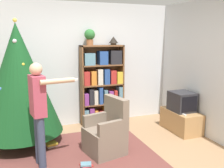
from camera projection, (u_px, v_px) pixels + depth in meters
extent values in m
plane|color=#9E7A56|center=(109.00, 164.00, 3.77)|extent=(14.00, 14.00, 0.00)
cube|color=silver|center=(77.00, 65.00, 5.34)|extent=(8.00, 0.10, 2.60)
cube|color=brown|center=(74.00, 158.00, 3.92)|extent=(2.59, 2.14, 0.01)
cube|color=brown|center=(82.00, 87.00, 5.24)|extent=(0.03, 0.28, 1.72)
cube|color=brown|center=(121.00, 84.00, 5.55)|extent=(0.03, 0.28, 1.72)
cube|color=brown|center=(102.00, 46.00, 5.24)|extent=(0.93, 0.28, 0.03)
cube|color=brown|center=(100.00, 84.00, 5.52)|extent=(0.93, 0.01, 1.72)
cube|color=brown|center=(102.00, 122.00, 5.55)|extent=(0.90, 0.28, 0.03)
cube|color=#5B899E|center=(86.00, 117.00, 5.35)|extent=(0.10, 0.21, 0.31)
cube|color=#843889|center=(91.00, 115.00, 5.41)|extent=(0.10, 0.26, 0.34)
cube|color=orange|center=(96.00, 116.00, 5.43)|extent=(0.07, 0.21, 0.28)
cube|color=#B22D28|center=(101.00, 116.00, 5.49)|extent=(0.09, 0.25, 0.25)
cube|color=gold|center=(105.00, 114.00, 5.51)|extent=(0.07, 0.24, 0.35)
cube|color=#843889|center=(110.00, 114.00, 5.55)|extent=(0.10, 0.21, 0.31)
cube|color=#5B899E|center=(114.00, 115.00, 5.61)|extent=(0.08, 0.26, 0.24)
cube|color=#5B899E|center=(118.00, 114.00, 5.63)|extent=(0.09, 0.24, 0.28)
cube|color=brown|center=(102.00, 103.00, 5.47)|extent=(0.90, 0.28, 0.03)
cube|color=#843889|center=(86.00, 99.00, 5.30)|extent=(0.09, 0.25, 0.25)
cube|color=#232328|center=(90.00, 96.00, 5.32)|extent=(0.09, 0.24, 0.34)
cube|color=beige|center=(95.00, 97.00, 5.36)|extent=(0.08, 0.24, 0.30)
cube|color=#284C93|center=(100.00, 95.00, 5.38)|extent=(0.08, 0.21, 0.36)
cube|color=#5B899E|center=(105.00, 96.00, 5.43)|extent=(0.08, 0.22, 0.29)
cube|color=#843889|center=(110.00, 97.00, 5.47)|extent=(0.09, 0.21, 0.26)
cube|color=#B22D28|center=(114.00, 96.00, 5.51)|extent=(0.07, 0.22, 0.27)
cube|color=#5B899E|center=(119.00, 94.00, 5.55)|extent=(0.08, 0.23, 0.34)
cube|color=brown|center=(102.00, 85.00, 5.39)|extent=(0.90, 0.28, 0.03)
cube|color=#B22D28|center=(86.00, 78.00, 5.22)|extent=(0.12, 0.24, 0.29)
cube|color=orange|center=(93.00, 78.00, 5.27)|extent=(0.11, 0.23, 0.29)
cube|color=beige|center=(99.00, 77.00, 5.32)|extent=(0.11, 0.25, 0.33)
cube|color=#284C93|center=(106.00, 76.00, 5.37)|extent=(0.12, 0.24, 0.32)
cube|color=#B22D28|center=(112.00, 77.00, 5.41)|extent=(0.13, 0.22, 0.29)
cube|color=gold|center=(118.00, 77.00, 5.48)|extent=(0.13, 0.24, 0.25)
cube|color=brown|center=(102.00, 65.00, 5.31)|extent=(0.90, 0.28, 0.03)
cube|color=#5B899E|center=(89.00, 59.00, 5.15)|extent=(0.22, 0.20, 0.25)
cube|color=#284C93|center=(102.00, 58.00, 5.27)|extent=(0.18, 0.25, 0.28)
cube|color=#232328|center=(115.00, 57.00, 5.35)|extent=(0.25, 0.22, 0.29)
cube|color=tan|center=(181.00, 121.00, 5.07)|extent=(0.47, 0.87, 0.42)
cube|color=#28282D|center=(182.00, 101.00, 5.00)|extent=(0.42, 0.47, 0.38)
cube|color=black|center=(190.00, 104.00, 4.78)|extent=(0.35, 0.01, 0.30)
cube|color=white|center=(184.00, 114.00, 4.74)|extent=(0.04, 0.12, 0.02)
cylinder|color=#4C3323|center=(23.00, 141.00, 4.49)|extent=(0.36, 0.36, 0.10)
cylinder|color=brown|center=(23.00, 135.00, 4.47)|extent=(0.08, 0.08, 0.12)
cone|color=#14471E|center=(19.00, 79.00, 4.28)|extent=(1.42, 1.42, 1.91)
sphere|color=#335BB2|center=(1.00, 89.00, 3.97)|extent=(0.07, 0.07, 0.07)
sphere|color=#335BB2|center=(24.00, 63.00, 4.48)|extent=(0.07, 0.07, 0.07)
sphere|color=silver|center=(27.00, 49.00, 4.27)|extent=(0.04, 0.04, 0.04)
sphere|color=#B74C93|center=(29.00, 66.00, 4.49)|extent=(0.07, 0.07, 0.07)
sphere|color=silver|center=(15.00, 41.00, 4.05)|extent=(0.07, 0.07, 0.07)
sphere|color=gold|center=(23.00, 64.00, 4.05)|extent=(0.05, 0.05, 0.05)
sphere|color=silver|center=(9.00, 86.00, 4.57)|extent=(0.05, 0.05, 0.05)
sphere|color=#E5CC4C|center=(15.00, 20.00, 4.09)|extent=(0.07, 0.07, 0.07)
cube|color=#7A6B5B|center=(104.00, 141.00, 4.08)|extent=(0.67, 0.67, 0.42)
cube|color=#7A6B5B|center=(116.00, 112.00, 4.12)|extent=(0.24, 0.57, 0.50)
cube|color=#7A6B5B|center=(97.00, 119.00, 4.21)|extent=(0.51, 0.19, 0.20)
cube|color=#7A6B5B|center=(113.00, 127.00, 3.82)|extent=(0.51, 0.19, 0.20)
cylinder|color=#38425B|center=(38.00, 139.00, 3.74)|extent=(0.11, 0.11, 0.78)
cylinder|color=#38425B|center=(42.00, 143.00, 3.58)|extent=(0.11, 0.11, 0.78)
cube|color=#AD4256|center=(37.00, 96.00, 3.53)|extent=(0.23, 0.34, 0.58)
cylinder|color=#DBAD89|center=(34.00, 95.00, 3.71)|extent=(0.07, 0.07, 0.47)
cylinder|color=#DBAD89|center=(58.00, 81.00, 3.44)|extent=(0.49, 0.15, 0.07)
cube|color=white|center=(74.00, 80.00, 3.56)|extent=(0.11, 0.05, 0.03)
sphere|color=#DBAD89|center=(36.00, 69.00, 3.46)|extent=(0.18, 0.18, 0.18)
cylinder|color=#935B38|center=(90.00, 42.00, 5.13)|extent=(0.14, 0.14, 0.12)
sphere|color=#2D7033|center=(90.00, 34.00, 5.10)|extent=(0.22, 0.22, 0.22)
cylinder|color=#473828|center=(113.00, 44.00, 5.32)|extent=(0.12, 0.12, 0.04)
cone|color=black|center=(113.00, 40.00, 5.30)|extent=(0.20, 0.20, 0.14)
cube|color=beige|center=(51.00, 146.00, 4.35)|extent=(0.19, 0.16, 0.03)
cube|color=orange|center=(51.00, 145.00, 4.35)|extent=(0.17, 0.12, 0.02)
cube|color=gold|center=(51.00, 144.00, 4.33)|extent=(0.22, 0.19, 0.03)
cube|color=#B22D28|center=(86.00, 165.00, 3.70)|extent=(0.19, 0.18, 0.02)
cube|color=#5B899E|center=(86.00, 164.00, 3.69)|extent=(0.18, 0.16, 0.03)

